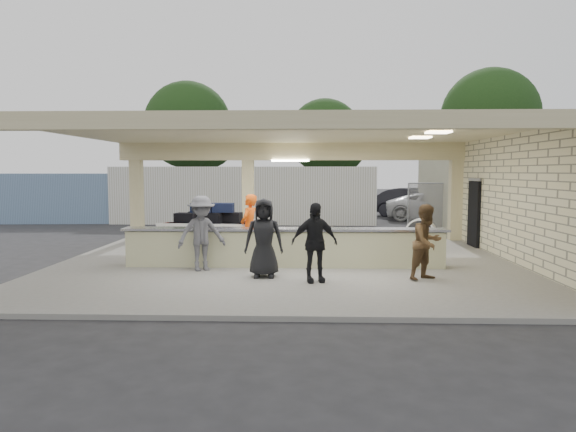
{
  "coord_description": "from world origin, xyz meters",
  "views": [
    {
      "loc": [
        0.52,
        -13.38,
        2.52
      ],
      "look_at": [
        0.04,
        1.0,
        1.26
      ],
      "focal_mm": 32.0,
      "sensor_mm": 36.0,
      "label": 1
    }
  ],
  "objects_px": {
    "passenger_c": "(201,233)",
    "car_white_b": "(505,205)",
    "drum_fan": "(421,234)",
    "passenger_b": "(314,242)",
    "passenger_d": "(264,238)",
    "baggage_counter": "(284,247)",
    "baggage_handler": "(249,227)",
    "passenger_a": "(427,242)",
    "container_white": "(244,195)",
    "container_blue": "(83,198)",
    "car_white_a": "(437,207)",
    "luggage_cart": "(208,227)",
    "car_dark": "(416,203)"
  },
  "relations": [
    {
      "from": "drum_fan",
      "to": "passenger_d",
      "type": "relative_size",
      "value": 0.56
    },
    {
      "from": "drum_fan",
      "to": "passenger_b",
      "type": "relative_size",
      "value": 0.58
    },
    {
      "from": "luggage_cart",
      "to": "passenger_c",
      "type": "relative_size",
      "value": 1.5
    },
    {
      "from": "drum_fan",
      "to": "passenger_d",
      "type": "bearing_deg",
      "value": -114.33
    },
    {
      "from": "car_white_a",
      "to": "container_white",
      "type": "distance_m",
      "value": 9.85
    },
    {
      "from": "passenger_d",
      "to": "luggage_cart",
      "type": "bearing_deg",
      "value": 118.7
    },
    {
      "from": "container_white",
      "to": "container_blue",
      "type": "bearing_deg",
      "value": -179.38
    },
    {
      "from": "luggage_cart",
      "to": "passenger_d",
      "type": "bearing_deg",
      "value": -52.4
    },
    {
      "from": "passenger_a",
      "to": "passenger_d",
      "type": "bearing_deg",
      "value": 143.05
    },
    {
      "from": "passenger_a",
      "to": "car_white_b",
      "type": "height_order",
      "value": "passenger_a"
    },
    {
      "from": "drum_fan",
      "to": "baggage_handler",
      "type": "bearing_deg",
      "value": -136.95
    },
    {
      "from": "passenger_c",
      "to": "car_white_b",
      "type": "height_order",
      "value": "passenger_c"
    },
    {
      "from": "drum_fan",
      "to": "car_dark",
      "type": "distance_m",
      "value": 13.0
    },
    {
      "from": "drum_fan",
      "to": "passenger_a",
      "type": "height_order",
      "value": "passenger_a"
    },
    {
      "from": "drum_fan",
      "to": "container_white",
      "type": "height_order",
      "value": "container_white"
    },
    {
      "from": "passenger_c",
      "to": "car_white_a",
      "type": "bearing_deg",
      "value": 29.52
    },
    {
      "from": "passenger_d",
      "to": "container_white",
      "type": "bearing_deg",
      "value": 96.42
    },
    {
      "from": "car_white_b",
      "to": "container_white",
      "type": "xyz_separation_m",
      "value": [
        -13.41,
        -2.05,
        0.58
      ]
    },
    {
      "from": "drum_fan",
      "to": "passenger_c",
      "type": "bearing_deg",
      "value": -127.84
    },
    {
      "from": "luggage_cart",
      "to": "container_white",
      "type": "bearing_deg",
      "value": 97.59
    },
    {
      "from": "passenger_b",
      "to": "passenger_d",
      "type": "distance_m",
      "value": 1.25
    },
    {
      "from": "container_blue",
      "to": "container_white",
      "type": "bearing_deg",
      "value": -4.32
    },
    {
      "from": "baggage_handler",
      "to": "container_white",
      "type": "relative_size",
      "value": 0.14
    },
    {
      "from": "passenger_b",
      "to": "car_dark",
      "type": "relative_size",
      "value": 0.36
    },
    {
      "from": "baggage_handler",
      "to": "passenger_a",
      "type": "distance_m",
      "value": 4.83
    },
    {
      "from": "car_dark",
      "to": "container_white",
      "type": "distance_m",
      "value": 9.56
    },
    {
      "from": "passenger_c",
      "to": "car_white_a",
      "type": "xyz_separation_m",
      "value": [
        9.28,
        14.1,
        -0.3
      ]
    },
    {
      "from": "car_white_b",
      "to": "car_dark",
      "type": "distance_m",
      "value": 4.51
    },
    {
      "from": "luggage_cart",
      "to": "car_white_a",
      "type": "height_order",
      "value": "luggage_cart"
    },
    {
      "from": "baggage_handler",
      "to": "car_dark",
      "type": "distance_m",
      "value": 16.24
    },
    {
      "from": "car_white_a",
      "to": "car_white_b",
      "type": "height_order",
      "value": "car_white_b"
    },
    {
      "from": "car_dark",
      "to": "container_blue",
      "type": "bearing_deg",
      "value": 135.28
    },
    {
      "from": "baggage_handler",
      "to": "car_dark",
      "type": "bearing_deg",
      "value": 171.71
    },
    {
      "from": "luggage_cart",
      "to": "car_dark",
      "type": "xyz_separation_m",
      "value": [
        8.86,
        13.4,
        -0.1
      ]
    },
    {
      "from": "car_white_a",
      "to": "passenger_c",
      "type": "bearing_deg",
      "value": 157.96
    },
    {
      "from": "drum_fan",
      "to": "passenger_d",
      "type": "distance_m",
      "value": 5.83
    },
    {
      "from": "luggage_cart",
      "to": "passenger_b",
      "type": "bearing_deg",
      "value": -43.52
    },
    {
      "from": "car_white_b",
      "to": "car_white_a",
      "type": "bearing_deg",
      "value": 99.24
    },
    {
      "from": "baggage_handler",
      "to": "passenger_b",
      "type": "height_order",
      "value": "baggage_handler"
    },
    {
      "from": "passenger_c",
      "to": "car_dark",
      "type": "xyz_separation_m",
      "value": [
        8.56,
        15.82,
        -0.21
      ]
    },
    {
      "from": "baggage_counter",
      "to": "passenger_d",
      "type": "xyz_separation_m",
      "value": [
        -0.42,
        -1.31,
        0.41
      ]
    },
    {
      "from": "passenger_b",
      "to": "car_white_b",
      "type": "distance_m",
      "value": 18.98
    },
    {
      "from": "baggage_handler",
      "to": "passenger_a",
      "type": "height_order",
      "value": "baggage_handler"
    },
    {
      "from": "luggage_cart",
      "to": "container_blue",
      "type": "distance_m",
      "value": 13.24
    },
    {
      "from": "baggage_counter",
      "to": "passenger_d",
      "type": "height_order",
      "value": "passenger_d"
    },
    {
      "from": "car_dark",
      "to": "baggage_counter",
      "type": "bearing_deg",
      "value": -168.1
    },
    {
      "from": "drum_fan",
      "to": "container_blue",
      "type": "xyz_separation_m",
      "value": [
        -14.5,
        9.71,
        0.56
      ]
    },
    {
      "from": "baggage_handler",
      "to": "car_dark",
      "type": "xyz_separation_m",
      "value": [
        7.56,
        14.37,
        -0.2
      ]
    },
    {
      "from": "luggage_cart",
      "to": "passenger_a",
      "type": "xyz_separation_m",
      "value": [
        5.53,
        -3.31,
        0.04
      ]
    },
    {
      "from": "passenger_d",
      "to": "container_blue",
      "type": "xyz_separation_m",
      "value": [
        -10.09,
        13.51,
        0.2
      ]
    }
  ]
}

